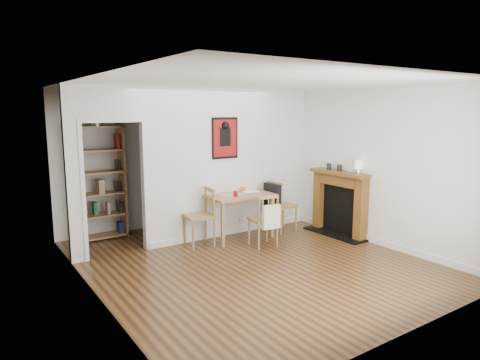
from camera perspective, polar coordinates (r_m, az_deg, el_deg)
ground at (r=6.52m, az=1.35°, el=-10.72°), size 5.20×5.20×0.00m
room_shell at (r=7.37m, az=-4.03°, el=2.00°), size 5.20×5.20×5.20m
dining_table at (r=7.49m, az=-0.22°, el=-2.59°), size 1.15×0.73×0.78m
chair_left at (r=7.14m, az=-5.45°, el=-4.91°), size 0.54×0.54×0.97m
chair_right at (r=7.95m, az=5.53°, el=-3.36°), size 0.56×0.49×0.95m
chair_front at (r=7.07m, az=3.15°, el=-5.31°), size 0.50×0.55×0.89m
bookshelf at (r=7.77m, az=-18.16°, el=-0.40°), size 0.84×0.34×1.99m
fireplace at (r=7.92m, az=13.17°, el=-2.72°), size 0.45×1.25×1.16m
red_glass at (r=7.27m, az=-0.60°, el=-1.82°), size 0.07×0.07×0.10m
orange_fruit at (r=7.69m, az=0.45°, el=-1.22°), size 0.09×0.09×0.09m
placemat at (r=7.42m, az=-1.22°, el=-1.94°), size 0.44×0.35×0.00m
notebook at (r=7.69m, az=1.32°, el=-1.50°), size 0.33×0.27×0.01m
mantel_lamp at (r=7.56m, az=15.53°, el=1.89°), size 0.14×0.14×0.23m
ceramic_jar_a at (r=7.85m, az=13.13°, el=1.62°), size 0.09×0.09×0.11m
ceramic_jar_b at (r=7.98m, az=11.80°, el=1.79°), size 0.09×0.09×0.11m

